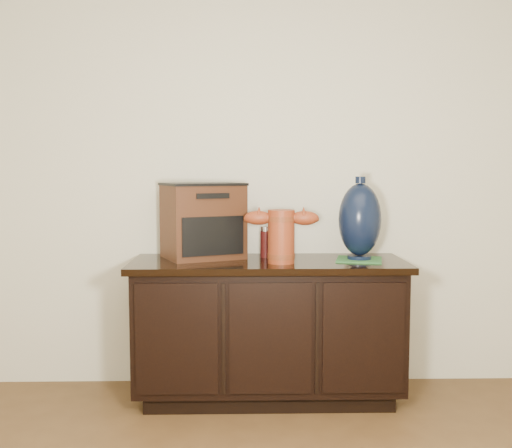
{
  "coord_description": "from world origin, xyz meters",
  "views": [
    {
      "loc": [
        -0.13,
        -0.94,
        1.24
      ],
      "look_at": [
        -0.07,
        2.18,
        0.96
      ],
      "focal_mm": 42.0,
      "sensor_mm": 36.0,
      "label": 1
    }
  ],
  "objects_px": {
    "spray_can": "(266,242)",
    "lamp_base": "(360,220)",
    "tv_radio": "(203,221)",
    "sideboard": "(268,328)",
    "terracotta_vessel": "(281,233)"
  },
  "relations": [
    {
      "from": "tv_radio",
      "to": "spray_can",
      "type": "relative_size",
      "value": 2.95
    },
    {
      "from": "sideboard",
      "to": "spray_can",
      "type": "distance_m",
      "value": 0.47
    },
    {
      "from": "terracotta_vessel",
      "to": "tv_radio",
      "type": "bearing_deg",
      "value": 158.77
    },
    {
      "from": "sideboard",
      "to": "tv_radio",
      "type": "height_order",
      "value": "tv_radio"
    },
    {
      "from": "sideboard",
      "to": "tv_radio",
      "type": "xyz_separation_m",
      "value": [
        -0.36,
        0.11,
        0.57
      ]
    },
    {
      "from": "terracotta_vessel",
      "to": "spray_can",
      "type": "height_order",
      "value": "terracotta_vessel"
    },
    {
      "from": "sideboard",
      "to": "terracotta_vessel",
      "type": "relative_size",
      "value": 3.73
    },
    {
      "from": "spray_can",
      "to": "terracotta_vessel",
      "type": "bearing_deg",
      "value": -70.39
    },
    {
      "from": "tv_radio",
      "to": "spray_can",
      "type": "xyz_separation_m",
      "value": [
        0.35,
        0.01,
        -0.12
      ]
    },
    {
      "from": "sideboard",
      "to": "lamp_base",
      "type": "distance_m",
      "value": 0.76
    },
    {
      "from": "terracotta_vessel",
      "to": "lamp_base",
      "type": "relative_size",
      "value": 0.89
    },
    {
      "from": "spray_can",
      "to": "lamp_base",
      "type": "bearing_deg",
      "value": -13.06
    },
    {
      "from": "sideboard",
      "to": "lamp_base",
      "type": "bearing_deg",
      "value": 0.1
    },
    {
      "from": "sideboard",
      "to": "spray_can",
      "type": "height_order",
      "value": "spray_can"
    },
    {
      "from": "tv_radio",
      "to": "spray_can",
      "type": "distance_m",
      "value": 0.37
    }
  ]
}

